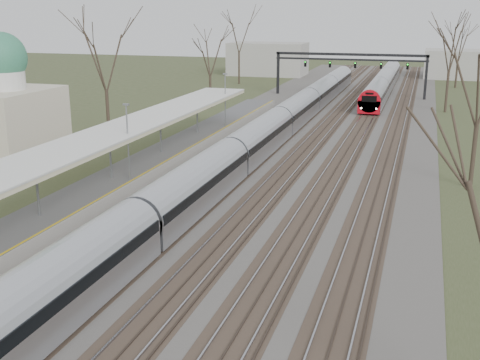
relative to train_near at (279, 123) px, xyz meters
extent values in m
cube|color=#474442|center=(2.50, 0.53, -1.43)|extent=(24.00, 160.00, 0.10)
cube|color=#4C3828|center=(-3.50, 0.53, -1.39)|extent=(2.60, 160.00, 0.06)
cube|color=gray|center=(-4.22, 0.53, -1.32)|extent=(0.07, 160.00, 0.12)
cube|color=gray|center=(-2.78, 0.53, -1.32)|extent=(0.07, 160.00, 0.12)
cube|color=#4C3828|center=(0.00, 0.53, -1.39)|extent=(2.60, 160.00, 0.06)
cube|color=gray|center=(-0.72, 0.53, -1.32)|extent=(0.07, 160.00, 0.12)
cube|color=gray|center=(0.72, 0.53, -1.32)|extent=(0.07, 160.00, 0.12)
cube|color=#4C3828|center=(3.50, 0.53, -1.39)|extent=(2.60, 160.00, 0.06)
cube|color=gray|center=(2.78, 0.53, -1.32)|extent=(0.07, 160.00, 0.12)
cube|color=gray|center=(4.22, 0.53, -1.32)|extent=(0.07, 160.00, 0.12)
cube|color=#4C3828|center=(7.00, 0.53, -1.39)|extent=(2.60, 160.00, 0.06)
cube|color=gray|center=(6.28, 0.53, -1.32)|extent=(0.07, 160.00, 0.12)
cube|color=gray|center=(7.72, 0.53, -1.32)|extent=(0.07, 160.00, 0.12)
cube|color=#4C3828|center=(10.50, 0.53, -1.39)|extent=(2.60, 160.00, 0.06)
cube|color=gray|center=(9.78, 0.53, -1.32)|extent=(0.07, 160.00, 0.12)
cube|color=gray|center=(11.22, 0.53, -1.32)|extent=(0.07, 160.00, 0.12)
cube|color=#9E9B93|center=(-6.55, -16.97, -0.98)|extent=(3.50, 69.00, 1.00)
cylinder|color=slate|center=(-6.55, -28.47, 1.02)|extent=(0.14, 0.14, 3.00)
cylinder|color=slate|center=(-6.55, -20.47, 1.02)|extent=(0.14, 0.14, 3.00)
cylinder|color=slate|center=(-6.55, -12.47, 1.02)|extent=(0.14, 0.14, 3.00)
cylinder|color=slate|center=(-6.55, -4.47, 1.02)|extent=(0.14, 0.14, 3.00)
cube|color=silver|center=(-6.55, -21.47, 2.57)|extent=(4.10, 50.00, 0.12)
cube|color=beige|center=(-6.55, -21.47, 2.40)|extent=(4.10, 50.00, 0.25)
cylinder|color=silver|center=(-17.50, -16.47, 5.72)|extent=(3.20, 3.20, 2.50)
sphere|color=#2C6F4E|center=(-17.50, -16.47, 6.92)|extent=(3.80, 3.80, 3.80)
cube|color=black|center=(-7.50, 30.53, 1.52)|extent=(0.35, 0.35, 6.00)
cube|color=black|center=(13.00, 30.53, 1.52)|extent=(0.35, 0.35, 6.00)
cube|color=black|center=(2.75, 30.53, 4.42)|extent=(21.00, 0.35, 0.35)
cube|color=black|center=(2.75, 30.53, 3.72)|extent=(21.00, 0.25, 0.25)
cube|color=black|center=(-3.50, 30.33, 3.02)|extent=(0.32, 0.22, 0.85)
sphere|color=#0CFF19|center=(-3.50, 30.19, 3.27)|extent=(0.16, 0.16, 0.16)
cube|color=black|center=(0.00, 30.33, 3.02)|extent=(0.32, 0.22, 0.85)
sphere|color=#0CFF19|center=(0.00, 30.19, 3.27)|extent=(0.16, 0.16, 0.16)
cube|color=black|center=(3.50, 30.33, 3.02)|extent=(0.32, 0.22, 0.85)
sphere|color=#0CFF19|center=(3.50, 30.19, 3.27)|extent=(0.16, 0.16, 0.16)
cube|color=black|center=(7.00, 30.33, 3.02)|extent=(0.32, 0.22, 0.85)
sphere|color=#0CFF19|center=(7.00, 30.19, 3.27)|extent=(0.16, 0.16, 0.16)
cube|color=black|center=(10.50, 30.33, 3.02)|extent=(0.32, 0.22, 0.85)
sphere|color=#0CFF19|center=(10.50, 30.19, 3.27)|extent=(0.16, 0.16, 0.16)
cylinder|color=#2D231C|center=(-14.50, -6.47, 1.00)|extent=(0.30, 0.30, 4.95)
cylinder|color=#2D231C|center=(16.50, -12.47, 0.77)|extent=(0.30, 0.30, 4.50)
cube|color=#B0B3BB|center=(0.00, 0.24, -0.38)|extent=(2.55, 90.00, 1.60)
cylinder|color=#B0B3BB|center=(0.00, 0.24, 0.27)|extent=(2.60, 89.70, 2.60)
cube|color=black|center=(0.00, 0.24, 0.37)|extent=(2.62, 89.40, 0.55)
cube|color=black|center=(0.00, 0.24, -1.30)|extent=(1.80, 89.00, 0.35)
cube|color=#B0B3BB|center=(7.00, 37.55, -0.38)|extent=(2.55, 45.00, 1.60)
cylinder|color=#B0B3BB|center=(7.00, 37.55, 0.27)|extent=(2.60, 44.70, 2.60)
cube|color=black|center=(7.00, 37.55, 0.37)|extent=(2.62, 44.40, 0.55)
cube|color=red|center=(7.00, 15.15, -0.43)|extent=(2.55, 0.50, 1.50)
cylinder|color=red|center=(7.00, 15.20, 0.27)|extent=(2.60, 0.60, 2.60)
cube|color=black|center=(7.00, 14.93, 0.57)|extent=(1.70, 0.12, 0.70)
sphere|color=white|center=(6.15, 14.95, -0.53)|extent=(0.22, 0.22, 0.22)
sphere|color=white|center=(7.85, 14.95, -0.53)|extent=(0.22, 0.22, 0.22)
cube|color=black|center=(7.00, 37.55, -1.30)|extent=(1.80, 44.00, 0.35)
camera|label=1|loc=(13.03, -54.90, 10.33)|focal=45.00mm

